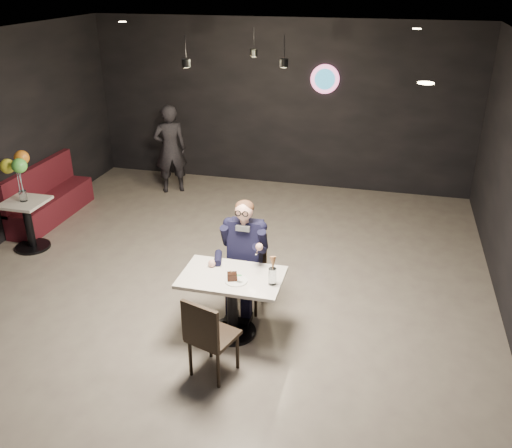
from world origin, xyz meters
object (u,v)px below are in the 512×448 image
(sundae_glass, at_px, (272,276))
(passerby, at_px, (170,149))
(main_table, at_px, (232,305))
(chair_near, at_px, (213,334))
(chair_far, at_px, (245,274))
(balloon_vase, at_px, (23,196))
(side_table, at_px, (29,226))
(seated_man, at_px, (245,254))
(booth_bench, at_px, (50,193))

(sundae_glass, relative_size, passerby, 0.12)
(main_table, height_order, sundae_glass, sundae_glass)
(chair_near, distance_m, passerby, 5.12)
(chair_far, distance_m, balloon_vase, 3.54)
(sundae_glass, bearing_deg, chair_near, -127.21)
(balloon_vase, bearing_deg, main_table, -20.08)
(sundae_glass, height_order, passerby, passerby)
(chair_near, bearing_deg, side_table, 168.39)
(chair_near, height_order, passerby, passerby)
(seated_man, relative_size, booth_bench, 0.79)
(chair_near, bearing_deg, passerby, 134.36)
(booth_bench, height_order, side_table, booth_bench)
(chair_far, xyz_separation_m, passerby, (-2.30, 3.35, 0.34))
(seated_man, relative_size, sundae_glass, 7.73)
(chair_far, height_order, side_table, chair_far)
(chair_far, bearing_deg, balloon_vase, 168.35)
(seated_man, relative_size, side_table, 2.01)
(sundae_glass, bearing_deg, balloon_vase, 161.34)
(side_table, bearing_deg, chair_near, -29.17)
(chair_far, distance_m, booth_bench, 4.12)
(chair_far, height_order, chair_near, same)
(passerby, bearing_deg, side_table, 36.77)
(balloon_vase, bearing_deg, sundae_glass, -18.66)
(booth_bench, distance_m, balloon_vase, 1.11)
(main_table, height_order, seated_man, seated_man)
(main_table, xyz_separation_m, seated_man, (-0.00, 0.55, 0.34))
(main_table, xyz_separation_m, balloon_vase, (-3.45, 1.26, 0.45))
(balloon_vase, bearing_deg, passerby, 66.52)
(main_table, distance_m, side_table, 3.67)
(booth_bench, bearing_deg, chair_near, -37.96)
(main_table, relative_size, chair_far, 1.20)
(main_table, relative_size, sundae_glass, 5.90)
(booth_bench, xyz_separation_m, balloon_vase, (0.30, -1.00, 0.37))
(seated_man, height_order, side_table, seated_man)
(chair_far, bearing_deg, passerby, 124.54)
(booth_bench, distance_m, side_table, 1.05)
(chair_near, height_order, side_table, chair_near)
(sundae_glass, height_order, balloon_vase, sundae_glass)
(chair_far, bearing_deg, booth_bench, 155.47)
(chair_near, bearing_deg, seated_man, 107.56)
(chair_far, xyz_separation_m, sundae_glass, (0.46, -0.61, 0.38))
(chair_near, bearing_deg, booth_bench, 159.60)
(seated_man, xyz_separation_m, side_table, (-3.45, 0.71, -0.36))
(sundae_glass, bearing_deg, seated_man, 127.04)
(balloon_vase, bearing_deg, booth_bench, 106.70)
(main_table, distance_m, seated_man, 0.65)
(balloon_vase, relative_size, passerby, 0.10)
(main_table, bearing_deg, booth_bench, 148.91)
(seated_man, xyz_separation_m, booth_bench, (-3.75, 1.71, -0.27))
(main_table, xyz_separation_m, sundae_glass, (0.46, -0.06, 0.47))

